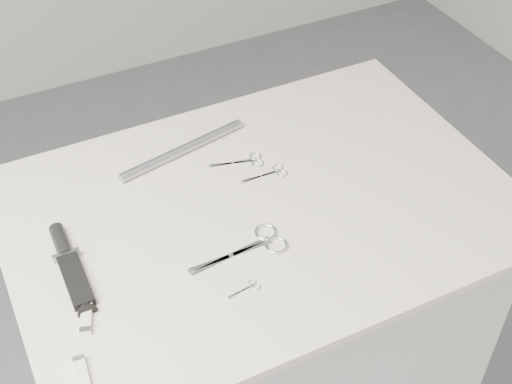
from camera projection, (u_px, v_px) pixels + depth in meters
name	position (u px, v px, depth m)	size (l,w,h in m)	color
plinth	(260.00, 343.00, 1.74)	(0.90, 0.60, 0.90)	silver
display_board	(261.00, 207.00, 1.42)	(1.00, 0.70, 0.02)	beige
large_shears	(257.00, 245.00, 1.33)	(0.19, 0.08, 0.01)	silver
embroidery_scissors_a	(246.00, 161.00, 1.51)	(0.12, 0.06, 0.00)	silver
embroidery_scissors_b	(271.00, 173.00, 1.48)	(0.10, 0.04, 0.00)	silver
tiny_scissors	(247.00, 288.00, 1.26)	(0.06, 0.03, 0.00)	silver
sheathed_knife	(69.00, 262.00, 1.29)	(0.05, 0.21, 0.03)	black
pocket_knife_a	(87.00, 311.00, 1.21)	(0.05, 0.10, 0.01)	beige
pocket_knife_b	(83.00, 377.00, 1.12)	(0.02, 0.08, 0.01)	beige
metal_rail	(183.00, 150.00, 1.53)	(0.02, 0.02, 0.30)	#93969B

